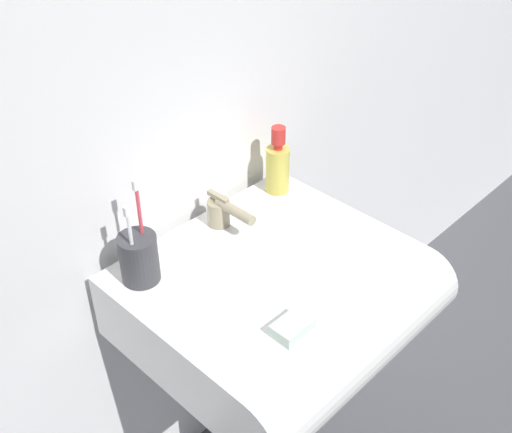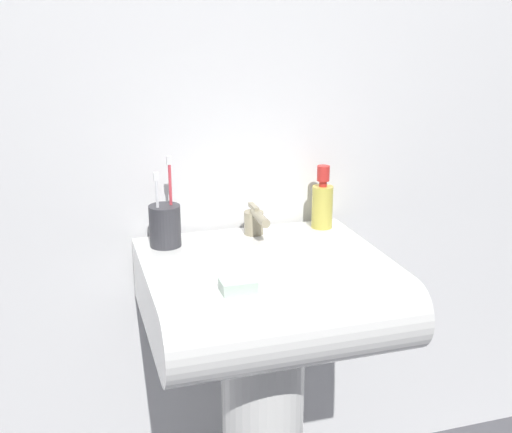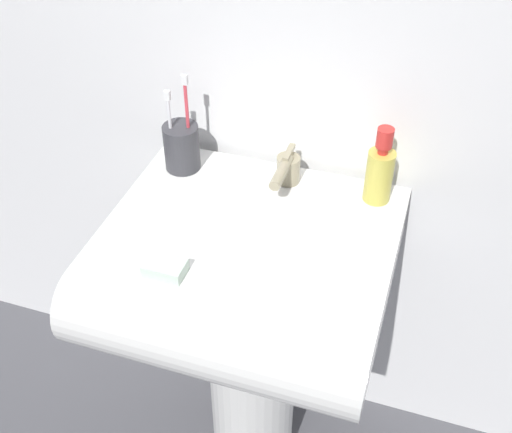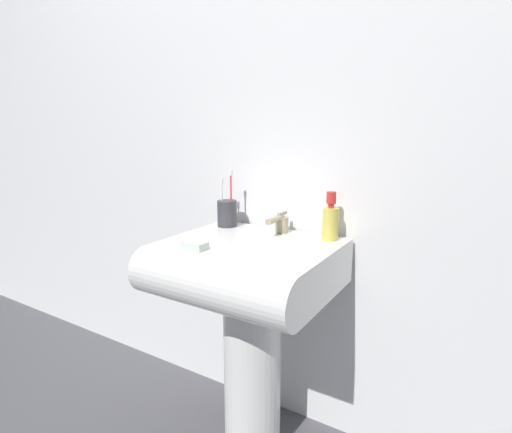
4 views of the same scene
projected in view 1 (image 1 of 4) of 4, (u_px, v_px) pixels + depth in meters
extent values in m
cube|color=white|center=(165.00, 24.00, 1.18)|extent=(5.00, 0.05, 2.40)
cylinder|color=white|center=(263.00, 409.00, 1.56)|extent=(0.20, 0.20, 0.63)
cube|color=white|center=(265.00, 290.00, 1.33)|extent=(0.55, 0.43, 0.15)
cylinder|color=white|center=(347.00, 345.00, 1.21)|extent=(0.55, 0.15, 0.15)
cylinder|color=tan|center=(219.00, 213.00, 1.37)|extent=(0.05, 0.05, 0.06)
cylinder|color=tan|center=(235.00, 211.00, 1.32)|extent=(0.02, 0.10, 0.02)
cube|color=tan|center=(218.00, 197.00, 1.35)|extent=(0.01, 0.06, 0.01)
cylinder|color=#38383D|center=(139.00, 258.00, 1.21)|extent=(0.07, 0.07, 0.10)
cylinder|color=white|center=(132.00, 248.00, 1.18)|extent=(0.01, 0.01, 0.15)
cube|color=white|center=(127.00, 211.00, 1.13)|extent=(0.01, 0.01, 0.02)
cylinder|color=#D83F4C|center=(142.00, 230.00, 1.19)|extent=(0.01, 0.01, 0.18)
cube|color=white|center=(136.00, 185.00, 1.13)|extent=(0.01, 0.01, 0.02)
cylinder|color=gold|center=(278.00, 170.00, 1.46)|extent=(0.05, 0.05, 0.11)
cylinder|color=red|center=(278.00, 146.00, 1.42)|extent=(0.02, 0.02, 0.01)
cylinder|color=red|center=(278.00, 135.00, 1.41)|extent=(0.03, 0.03, 0.04)
cube|color=silver|center=(292.00, 327.00, 1.12)|extent=(0.07, 0.05, 0.02)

